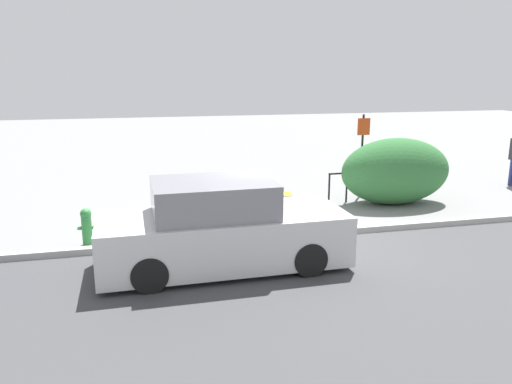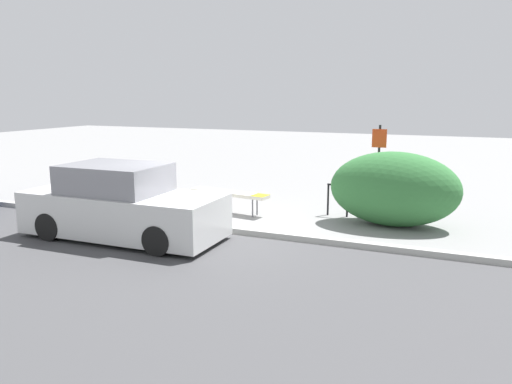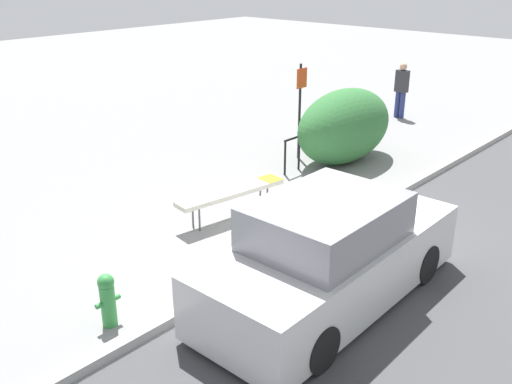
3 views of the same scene
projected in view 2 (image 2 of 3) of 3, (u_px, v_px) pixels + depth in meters
ground_plane at (207, 230)px, 11.42m from camera, size 60.00×60.00×0.00m
road_strip at (25, 322)px, 6.77m from camera, size 60.00×10.00×0.01m
curb at (207, 227)px, 11.40m from camera, size 60.00×0.20×0.13m
bench at (229, 194)px, 13.01m from camera, size 2.30×0.73×0.56m
bike_rack at (338, 197)px, 12.63m from camera, size 0.55×0.05×0.83m
sign_post at (378, 161)px, 12.58m from camera, size 0.36×0.08×2.30m
fire_hydrant at (90, 195)px, 13.30m from camera, size 0.36×0.22×0.77m
shrub_hedge at (394, 189)px, 11.63m from camera, size 3.00×1.59×1.75m
parked_car_near at (122, 206)px, 10.68m from camera, size 4.37×1.79×1.59m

